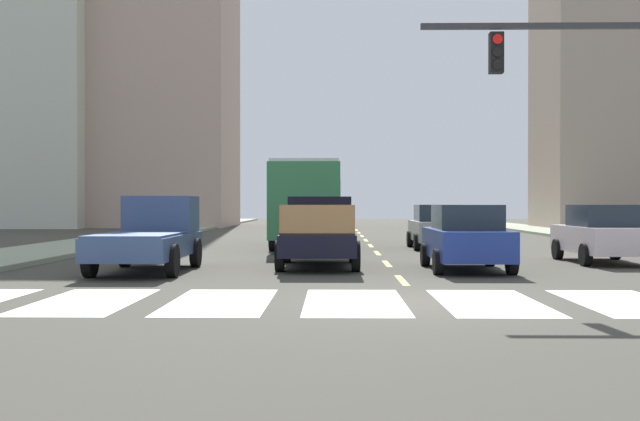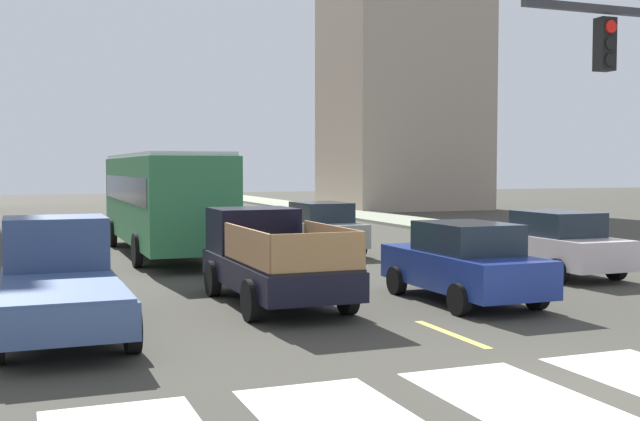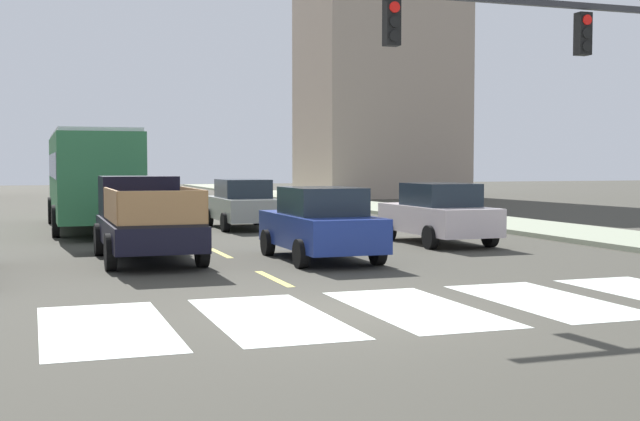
% 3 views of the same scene
% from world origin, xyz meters
% --- Properties ---
extents(ground_plane, '(160.00, 160.00, 0.00)m').
position_xyz_m(ground_plane, '(0.00, 0.00, 0.00)').
color(ground_plane, '#3C3A32').
extents(sidewalk_right, '(3.60, 110.00, 0.15)m').
position_xyz_m(sidewalk_right, '(11.81, 18.00, 0.07)').
color(sidewalk_right, gray).
rests_on(sidewalk_right, ground).
extents(crosswalk_stripe_3, '(1.76, 3.92, 0.01)m').
position_xyz_m(crosswalk_stripe_3, '(-1.19, 0.00, 0.00)').
color(crosswalk_stripe_3, silver).
rests_on(crosswalk_stripe_3, ground).
extents(lane_dash_0, '(0.16, 2.40, 0.01)m').
position_xyz_m(lane_dash_0, '(0.00, 4.00, 0.00)').
color(lane_dash_0, '#D6C751').
rests_on(lane_dash_0, ground).
extents(lane_dash_1, '(0.16, 2.40, 0.01)m').
position_xyz_m(lane_dash_1, '(0.00, 9.00, 0.00)').
color(lane_dash_1, '#D6C751').
rests_on(lane_dash_1, ground).
extents(lane_dash_2, '(0.16, 2.40, 0.01)m').
position_xyz_m(lane_dash_2, '(0.00, 14.00, 0.00)').
color(lane_dash_2, '#D6C751').
rests_on(lane_dash_2, ground).
extents(lane_dash_3, '(0.16, 2.40, 0.01)m').
position_xyz_m(lane_dash_3, '(0.00, 19.00, 0.00)').
color(lane_dash_3, '#D6C751').
rests_on(lane_dash_3, ground).
extents(lane_dash_4, '(0.16, 2.40, 0.01)m').
position_xyz_m(lane_dash_4, '(0.00, 24.00, 0.00)').
color(lane_dash_4, '#D6C751').
rests_on(lane_dash_4, ground).
extents(lane_dash_5, '(0.16, 2.40, 0.01)m').
position_xyz_m(lane_dash_5, '(0.00, 29.00, 0.00)').
color(lane_dash_5, '#D6C751').
rests_on(lane_dash_5, ground).
extents(lane_dash_6, '(0.16, 2.40, 0.01)m').
position_xyz_m(lane_dash_6, '(0.00, 34.00, 0.00)').
color(lane_dash_6, '#D6C751').
rests_on(lane_dash_6, ground).
extents(lane_dash_7, '(0.16, 2.40, 0.01)m').
position_xyz_m(lane_dash_7, '(0.00, 39.00, 0.00)').
color(lane_dash_7, '#D6C751').
rests_on(lane_dash_7, ground).
extents(pickup_stakebed, '(2.18, 5.20, 1.96)m').
position_xyz_m(pickup_stakebed, '(-1.96, 8.29, 0.94)').
color(pickup_stakebed, black).
rests_on(pickup_stakebed, ground).
extents(pickup_dark, '(2.18, 5.20, 1.96)m').
position_xyz_m(pickup_dark, '(-6.34, 6.62, 0.92)').
color(pickup_dark, '#334773').
rests_on(pickup_dark, ground).
extents(city_bus, '(2.72, 10.80, 3.32)m').
position_xyz_m(city_bus, '(-2.58, 18.09, 1.95)').
color(city_bus, '#327A46').
rests_on(city_bus, ground).
extents(sedan_mid, '(2.02, 4.40, 1.72)m').
position_xyz_m(sedan_mid, '(1.91, 6.72, 0.86)').
color(sedan_mid, navy).
rests_on(sedan_mid, ground).
extents(sedan_near_left, '(2.02, 4.40, 1.72)m').
position_xyz_m(sedan_near_left, '(6.38, 9.46, 0.86)').
color(sedan_near_left, silver).
rests_on(sedan_near_left, ground).
extents(sedan_near_right, '(2.02, 4.40, 1.72)m').
position_xyz_m(sedan_near_right, '(2.46, 16.75, 0.86)').
color(sedan_near_right, gray).
rests_on(sedan_near_right, ground).
extents(block_mid_left, '(9.88, 8.44, 22.44)m').
position_xyz_m(block_mid_left, '(18.07, 41.32, 11.22)').
color(block_mid_left, tan).
rests_on(block_mid_left, ground).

